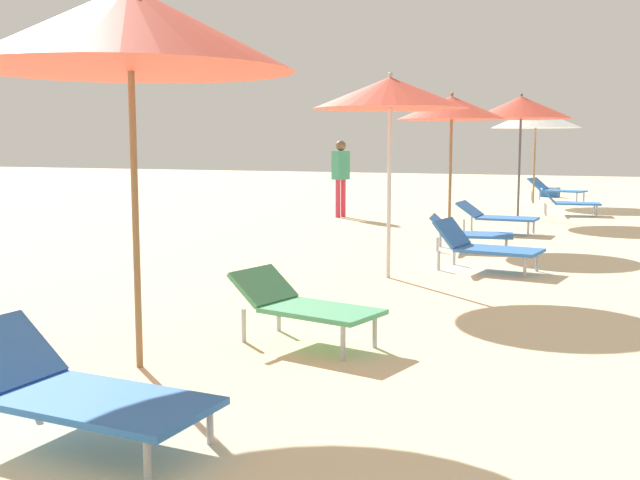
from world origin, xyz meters
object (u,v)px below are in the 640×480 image
at_px(umbrella_third, 130,29).
at_px(lounger_farthest_shoreside, 556,189).
at_px(umbrella_sixth, 521,108).
at_px(lounger_third_inland, 74,388).
at_px(lounger_fifth_shoreside, 496,216).
at_px(person_walking_near, 341,171).
at_px(lounger_fifth_inland, 470,232).
at_px(cooler_box, 550,192).
at_px(lounger_fourth_shoreside, 485,246).
at_px(umbrella_farthest, 536,118).
at_px(umbrella_fifth, 452,108).
at_px(lounger_third_shoreside, 304,304).
at_px(lounger_sixth_shoreside, 569,201).
at_px(umbrella_fourth, 390,93).

bearing_deg(umbrella_third, lounger_farthest_shoreside, 86.87).
relative_size(umbrella_third, umbrella_sixth, 1.03).
height_order(lounger_third_inland, umbrella_sixth, umbrella_sixth).
distance_m(lounger_fifth_shoreside, person_walking_near, 4.21).
distance_m(lounger_third_inland, lounger_fifth_inland, 8.46).
xyz_separation_m(lounger_fifth_inland, cooler_box, (-0.25, 12.67, -0.12)).
bearing_deg(lounger_farthest_shoreside, lounger_fourth_shoreside, -73.63).
bearing_deg(cooler_box, lounger_fifth_inland, -88.86).
xyz_separation_m(lounger_fifth_shoreside, umbrella_farthest, (-0.36, 7.55, 1.98)).
relative_size(umbrella_fifth, lounger_fifth_shoreside, 1.74).
relative_size(umbrella_sixth, umbrella_farthest, 1.03).
bearing_deg(umbrella_farthest, lounger_third_shoreside, -88.78).
height_order(umbrella_fifth, lounger_fifth_shoreside, umbrella_fifth).
bearing_deg(lounger_fifth_shoreside, umbrella_third, -93.71).
xyz_separation_m(lounger_third_inland, lounger_farthest_shoreside, (0.48, 19.43, 0.05)).
relative_size(lounger_fifth_shoreside, lounger_sixth_shoreside, 1.02).
bearing_deg(lounger_third_shoreside, umbrella_fourth, 107.85).
height_order(lounger_sixth_shoreside, person_walking_near, person_walking_near).
bearing_deg(lounger_farthest_shoreside, umbrella_sixth, -78.08).
height_order(umbrella_fourth, lounger_fifth_shoreside, umbrella_fourth).
height_order(lounger_third_inland, umbrella_fifth, umbrella_fifth).
bearing_deg(umbrella_fourth, lounger_sixth_shoreside, 82.60).
bearing_deg(cooler_box, lounger_third_shoreside, -89.39).
bearing_deg(person_walking_near, umbrella_fourth, 138.83).
bearing_deg(lounger_fifth_inland, lounger_sixth_shoreside, 72.97).
bearing_deg(lounger_farthest_shoreside, lounger_fifth_inland, -76.34).
bearing_deg(umbrella_farthest, lounger_sixth_shoreside, -69.57).
xyz_separation_m(lounger_third_shoreside, cooler_box, (-0.20, 18.75, -0.17)).
relative_size(lounger_fifth_inland, lounger_sixth_shoreside, 0.96).
height_order(umbrella_fifth, umbrella_farthest, umbrella_farthest).
xyz_separation_m(lounger_fifth_shoreside, lounger_fifth_inland, (0.03, -2.41, -0.04)).
height_order(lounger_third_shoreside, lounger_fifth_shoreside, lounger_third_shoreside).
xyz_separation_m(lounger_farthest_shoreside, person_walking_near, (-3.88, -6.79, 0.69)).
bearing_deg(umbrella_fifth, lounger_third_shoreside, -85.69).
bearing_deg(lounger_fifth_shoreside, umbrella_farthest, 94.24).
bearing_deg(lounger_sixth_shoreside, lounger_farthest_shoreside, 90.54).
bearing_deg(cooler_box, lounger_third_inland, -90.36).
relative_size(umbrella_farthest, person_walking_near, 1.55).
bearing_deg(cooler_box, lounger_farthest_shoreside, -78.54).
bearing_deg(lounger_farthest_shoreside, umbrella_third, -78.99).
bearing_deg(lounger_farthest_shoreside, lounger_third_inland, -77.27).
bearing_deg(lounger_fifth_shoreside, umbrella_fourth, -92.51).
xyz_separation_m(umbrella_fourth, lounger_fifth_shoreside, (0.36, 5.21, -1.91)).
bearing_deg(lounger_third_shoreside, umbrella_farthest, 103.09).
relative_size(umbrella_third, lounger_fourth_shoreside, 2.01).
distance_m(umbrella_fourth, cooler_box, 15.62).
distance_m(lounger_third_shoreside, lounger_sixth_shoreside, 12.78).
relative_size(umbrella_third, lounger_farthest_shoreside, 1.69).
height_order(umbrella_sixth, umbrella_farthest, umbrella_sixth).
relative_size(lounger_fourth_shoreside, lounger_fifth_shoreside, 0.97).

